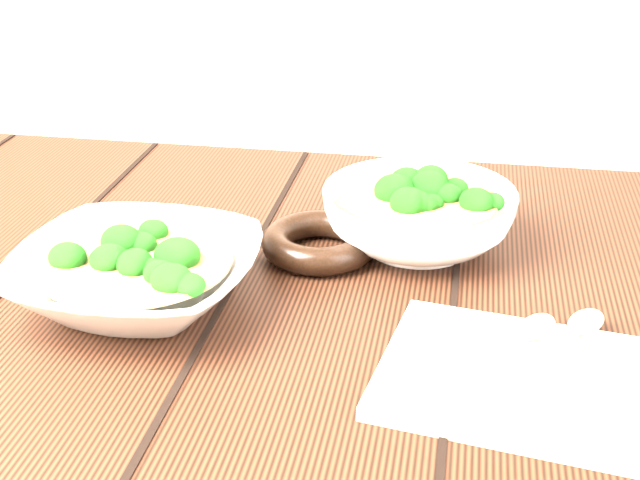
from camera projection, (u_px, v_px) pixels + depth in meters
The scene contains 7 objects.
table at pixel (249, 419), 0.83m from camera, with size 1.20×0.80×0.75m.
soup_bowl_front at pixel (136, 274), 0.77m from camera, with size 0.22×0.22×0.06m.
soup_bowl_back at pixel (418, 215), 0.87m from camera, with size 0.24×0.24×0.07m.
trivet at pixel (319, 242), 0.86m from camera, with size 0.11×0.11×0.03m, color black.
napkin at pixel (516, 378), 0.67m from camera, with size 0.20×0.16×0.01m, color #BFB89F.
spoon_left at pixel (520, 344), 0.70m from camera, with size 0.08×0.16×0.01m.
spoon_right at pixel (572, 339), 0.70m from camera, with size 0.08×0.16×0.01m.
Camera 1 is at (0.18, -0.65, 1.14)m, focal length 50.00 mm.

